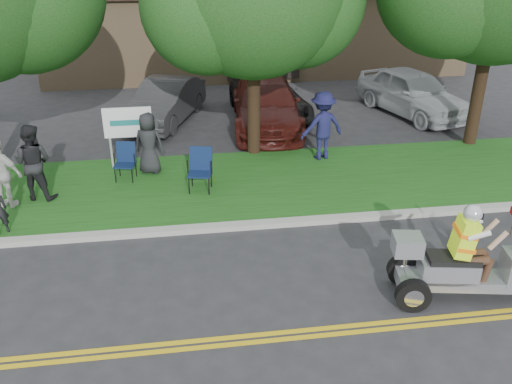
{
  "coord_description": "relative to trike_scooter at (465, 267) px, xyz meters",
  "views": [
    {
      "loc": [
        -1.51,
        -7.17,
        5.93
      ],
      "look_at": [
        -0.19,
        2.0,
        1.38
      ],
      "focal_mm": 38.0,
      "sensor_mm": 36.0,
      "label": 1
    }
  ],
  "objects": [
    {
      "name": "ground",
      "position": [
        -3.17,
        -0.05,
        -0.65
      ],
      "size": [
        120.0,
        120.0,
        0.0
      ],
      "primitive_type": "plane",
      "color": "#28282B",
      "rests_on": "ground"
    },
    {
      "name": "centerline_near",
      "position": [
        -3.17,
        -0.63,
        -0.64
      ],
      "size": [
        60.0,
        0.1,
        0.01
      ],
      "primitive_type": "cube",
      "color": "gold",
      "rests_on": "ground"
    },
    {
      "name": "centerline_far",
      "position": [
        -3.17,
        -0.47,
        -0.64
      ],
      "size": [
        60.0,
        0.1,
        0.01
      ],
      "primitive_type": "cube",
      "color": "gold",
      "rests_on": "ground"
    },
    {
      "name": "curb",
      "position": [
        -3.17,
        3.0,
        -0.59
      ],
      "size": [
        60.0,
        0.25,
        0.12
      ],
      "primitive_type": "cube",
      "color": "#A8A89E",
      "rests_on": "ground"
    },
    {
      "name": "grass_verge",
      "position": [
        -3.17,
        5.15,
        -0.59
      ],
      "size": [
        60.0,
        4.0,
        0.1
      ],
      "primitive_type": "cube",
      "color": "#194D14",
      "rests_on": "ground"
    },
    {
      "name": "commercial_building",
      "position": [
        -1.17,
        18.93,
        1.36
      ],
      "size": [
        18.0,
        8.2,
        4.0
      ],
      "color": "#9E7F5B",
      "rests_on": "ground"
    },
    {
      "name": "business_sign",
      "position": [
        -6.07,
        6.55,
        0.61
      ],
      "size": [
        1.25,
        0.06,
        1.75
      ],
      "color": "silver",
      "rests_on": "ground"
    },
    {
      "name": "trike_scooter",
      "position": [
        0.0,
        0.0,
        0.0
      ],
      "size": [
        2.83,
        1.16,
        1.86
      ],
      "rotation": [
        0.0,
        0.0,
        -0.18
      ],
      "color": "black",
      "rests_on": "ground"
    },
    {
      "name": "lawn_chair_a",
      "position": [
        -4.29,
        4.92,
        0.05
      ],
      "size": [
        0.66,
        0.67,
        1.05
      ],
      "rotation": [
        0.0,
        0.0,
        -0.21
      ],
      "color": "black",
      "rests_on": "grass_verge"
    },
    {
      "name": "lawn_chair_b",
      "position": [
        -6.15,
        5.82,
        -0.01
      ],
      "size": [
        0.58,
        0.6,
        0.94
      ],
      "rotation": [
        0.0,
        0.0,
        -0.19
      ],
      "color": "black",
      "rests_on": "grass_verge"
    },
    {
      "name": "spectator_adult_mid",
      "position": [
        -8.15,
        4.97,
        0.37
      ],
      "size": [
        1.03,
        0.89,
        1.83
      ],
      "primitive_type": "imported",
      "rotation": [
        0.0,
        0.0,
        2.89
      ],
      "color": "black",
      "rests_on": "grass_verge"
    },
    {
      "name": "spectator_adult_right",
      "position": [
        -8.75,
        4.58,
        0.28
      ],
      "size": [
        1.04,
        0.7,
        1.65
      ],
      "primitive_type": "imported",
      "rotation": [
        0.0,
        0.0,
        2.8
      ],
      "color": "silver",
      "rests_on": "grass_verge"
    },
    {
      "name": "spectator_chair_a",
      "position": [
        -0.89,
        6.42,
        0.4
      ],
      "size": [
        1.35,
        0.95,
        1.89
      ],
      "primitive_type": "imported",
      "rotation": [
        0.0,
        0.0,
        3.36
      ],
      "color": "#191A46",
      "rests_on": "grass_verge"
    },
    {
      "name": "spectator_chair_b",
      "position": [
        -5.55,
        6.1,
        0.26
      ],
      "size": [
        0.91,
        0.75,
        1.61
      ],
      "primitive_type": "imported",
      "rotation": [
        0.0,
        0.0,
        2.8
      ],
      "color": "#232325",
      "rests_on": "grass_verge"
    },
    {
      "name": "parked_car_left",
      "position": [
        -5.17,
        10.48,
        0.05
      ],
      "size": [
        2.88,
        4.49,
        1.4
      ],
      "primitive_type": "imported",
      "rotation": [
        0.0,
        0.0,
        -0.36
      ],
      "color": "#2B2C2E",
      "rests_on": "ground"
    },
    {
      "name": "parked_car_mid",
      "position": [
        -1.67,
        10.39,
        -0.01
      ],
      "size": [
        2.46,
        4.75,
        1.28
      ],
      "primitive_type": "imported",
      "rotation": [
        0.0,
        0.0,
        0.07
      ],
      "color": "black",
      "rests_on": "ground"
    },
    {
      "name": "parked_car_right",
      "position": [
        -1.92,
        9.58,
        0.1
      ],
      "size": [
        2.58,
        5.36,
        1.51
      ],
      "primitive_type": "imported",
      "rotation": [
        0.0,
        0.0,
        -0.09
      ],
      "color": "#43130F",
      "rests_on": "ground"
    },
    {
      "name": "parked_car_far_right",
      "position": [
        3.29,
        10.13,
        0.13
      ],
      "size": [
        3.13,
        4.91,
        1.56
      ],
      "primitive_type": "imported",
      "rotation": [
        0.0,
        0.0,
        0.31
      ],
      "color": "#A8ACB0",
      "rests_on": "ground"
    }
  ]
}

